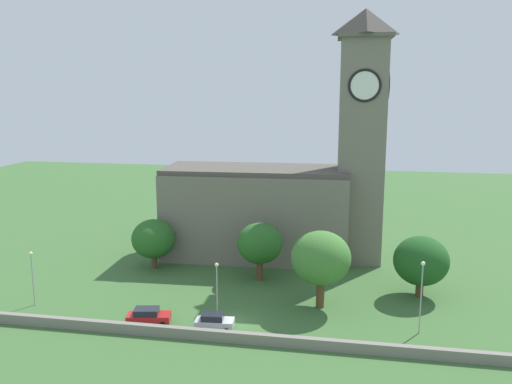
# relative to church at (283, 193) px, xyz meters

# --- Properties ---
(ground_plane) EXTENTS (200.00, 200.00, 0.00)m
(ground_plane) POSITION_rel_church_xyz_m (-1.89, -9.23, -9.74)
(ground_plane) COLOR #3D6633
(church) EXTENTS (32.75, 12.66, 35.73)m
(church) POSITION_rel_church_xyz_m (0.00, 0.00, 0.00)
(church) COLOR slate
(church) RESTS_ON ground
(quay_barrier) EXTENTS (58.85, 0.70, 1.12)m
(quay_barrier) POSITION_rel_church_xyz_m (-1.89, -28.78, -9.18)
(quay_barrier) COLOR gray
(quay_barrier) RESTS_ON ground
(car_red) EXTENTS (4.90, 2.96, 1.77)m
(car_red) POSITION_rel_church_xyz_m (-11.07, -26.26, -8.84)
(car_red) COLOR red
(car_red) RESTS_ON ground
(car_silver) EXTENTS (4.19, 2.45, 1.80)m
(car_silver) POSITION_rel_church_xyz_m (-3.72, -26.39, -8.83)
(car_silver) COLOR silver
(car_silver) RESTS_ON ground
(streetlamp_west_end) EXTENTS (0.44, 0.44, 6.53)m
(streetlamp_west_end) POSITION_rel_church_xyz_m (-26.12, -23.79, -5.34)
(streetlamp_west_end) COLOR #9EA0A5
(streetlamp_west_end) RESTS_ON ground
(streetlamp_west_mid) EXTENTS (0.44, 0.44, 6.40)m
(streetlamp_west_mid) POSITION_rel_church_xyz_m (-4.12, -23.48, -5.41)
(streetlamp_west_mid) COLOR #9EA0A5
(streetlamp_west_mid) RESTS_ON ground
(streetlamp_central) EXTENTS (0.44, 0.44, 7.80)m
(streetlamp_central) POSITION_rel_church_xyz_m (17.42, -23.41, -4.61)
(streetlamp_central) COLOR #9EA0A5
(streetlamp_central) RESTS_ON ground
(tree_riverside_east) EXTENTS (6.07, 6.07, 7.01)m
(tree_riverside_east) POSITION_rel_church_xyz_m (-17.11, -8.63, -5.48)
(tree_riverside_east) COLOR brown
(tree_riverside_east) RESTS_ON ground
(tree_by_tower) EXTENTS (6.63, 6.63, 7.51)m
(tree_by_tower) POSITION_rel_church_xyz_m (18.60, -12.84, -5.24)
(tree_by_tower) COLOR brown
(tree_by_tower) RESTS_ON ground
(tree_riverside_west) EXTENTS (5.99, 5.99, 7.72)m
(tree_riverside_west) POSITION_rel_church_xyz_m (-1.60, -10.68, -4.75)
(tree_riverside_west) COLOR brown
(tree_riverside_west) RESTS_ON ground
(tree_churchyard) EXTENTS (6.85, 6.85, 9.06)m
(tree_churchyard) POSITION_rel_church_xyz_m (6.85, -18.36, -3.81)
(tree_churchyard) COLOR brown
(tree_churchyard) RESTS_ON ground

